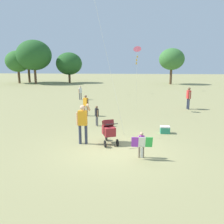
{
  "coord_description": "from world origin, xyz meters",
  "views": [
    {
      "loc": [
        0.68,
        -8.71,
        3.35
      ],
      "look_at": [
        -0.1,
        0.86,
        1.3
      ],
      "focal_mm": 37.68,
      "sensor_mm": 36.0,
      "label": 1
    }
  ],
  "objects_px": {
    "person_red_shirt": "(80,92)",
    "person_kid_running": "(189,96)",
    "kite_orange_delta": "(137,50)",
    "cooler_box": "(165,130)",
    "person_adult_flyer": "(83,121)",
    "child_with_butterfly_kite": "(142,143)",
    "person_sitting_far": "(97,114)",
    "person_couple_left": "(86,104)",
    "stroller": "(109,129)"
  },
  "relations": [
    {
      "from": "stroller",
      "to": "person_red_shirt",
      "type": "bearing_deg",
      "value": 107.72
    },
    {
      "from": "person_kid_running",
      "to": "person_adult_flyer",
      "type": "bearing_deg",
      "value": -127.68
    },
    {
      "from": "child_with_butterfly_kite",
      "to": "person_adult_flyer",
      "type": "height_order",
      "value": "person_adult_flyer"
    },
    {
      "from": "person_adult_flyer",
      "to": "person_red_shirt",
      "type": "bearing_deg",
      "value": 102.7
    },
    {
      "from": "cooler_box",
      "to": "person_sitting_far",
      "type": "bearing_deg",
      "value": 162.81
    },
    {
      "from": "cooler_box",
      "to": "child_with_butterfly_kite",
      "type": "bearing_deg",
      "value": -112.16
    },
    {
      "from": "child_with_butterfly_kite",
      "to": "person_adult_flyer",
      "type": "xyz_separation_m",
      "value": [
        -2.35,
        1.31,
        0.42
      ]
    },
    {
      "from": "child_with_butterfly_kite",
      "to": "person_kid_running",
      "type": "relative_size",
      "value": 0.6
    },
    {
      "from": "person_adult_flyer",
      "to": "cooler_box",
      "type": "relative_size",
      "value": 3.83
    },
    {
      "from": "person_kid_running",
      "to": "cooler_box",
      "type": "distance_m",
      "value": 6.64
    },
    {
      "from": "person_red_shirt",
      "to": "person_couple_left",
      "type": "xyz_separation_m",
      "value": [
        1.75,
        -6.46,
        0.05
      ]
    },
    {
      "from": "stroller",
      "to": "person_sitting_far",
      "type": "relative_size",
      "value": 1.02
    },
    {
      "from": "person_adult_flyer",
      "to": "cooler_box",
      "type": "height_order",
      "value": "person_adult_flyer"
    },
    {
      "from": "person_sitting_far",
      "to": "cooler_box",
      "type": "height_order",
      "value": "person_sitting_far"
    },
    {
      "from": "person_sitting_far",
      "to": "person_couple_left",
      "type": "bearing_deg",
      "value": 114.04
    },
    {
      "from": "person_adult_flyer",
      "to": "person_kid_running",
      "type": "distance_m",
      "value": 9.96
    },
    {
      "from": "person_adult_flyer",
      "to": "person_couple_left",
      "type": "bearing_deg",
      "value": 99.56
    },
    {
      "from": "person_couple_left",
      "to": "child_with_butterfly_kite",
      "type": "bearing_deg",
      "value": -63.51
    },
    {
      "from": "child_with_butterfly_kite",
      "to": "person_red_shirt",
      "type": "bearing_deg",
      "value": 111.04
    },
    {
      "from": "person_adult_flyer",
      "to": "person_red_shirt",
      "type": "xyz_separation_m",
      "value": [
        -2.62,
        11.61,
        -0.26
      ]
    },
    {
      "from": "person_adult_flyer",
      "to": "kite_orange_delta",
      "type": "distance_m",
      "value": 7.98
    },
    {
      "from": "person_sitting_far",
      "to": "person_kid_running",
      "type": "distance_m",
      "value": 7.79
    },
    {
      "from": "person_adult_flyer",
      "to": "kite_orange_delta",
      "type": "height_order",
      "value": "kite_orange_delta"
    },
    {
      "from": "person_sitting_far",
      "to": "person_couple_left",
      "type": "xyz_separation_m",
      "value": [
        -1.03,
        2.31,
        0.14
      ]
    },
    {
      "from": "person_sitting_far",
      "to": "cooler_box",
      "type": "xyz_separation_m",
      "value": [
        3.44,
        -1.07,
        -0.47
      ]
    },
    {
      "from": "child_with_butterfly_kite",
      "to": "kite_orange_delta",
      "type": "distance_m",
      "value": 9.0
    },
    {
      "from": "person_red_shirt",
      "to": "cooler_box",
      "type": "relative_size",
      "value": 2.77
    },
    {
      "from": "kite_orange_delta",
      "to": "person_kid_running",
      "type": "xyz_separation_m",
      "value": [
        3.76,
        0.93,
        -3.19
      ]
    },
    {
      "from": "stroller",
      "to": "person_sitting_far",
      "type": "distance_m",
      "value": 2.86
    },
    {
      "from": "person_red_shirt",
      "to": "cooler_box",
      "type": "bearing_deg",
      "value": -57.67
    },
    {
      "from": "kite_orange_delta",
      "to": "person_sitting_far",
      "type": "bearing_deg",
      "value": -117.75
    },
    {
      "from": "child_with_butterfly_kite",
      "to": "kite_orange_delta",
      "type": "height_order",
      "value": "kite_orange_delta"
    },
    {
      "from": "person_adult_flyer",
      "to": "person_sitting_far",
      "type": "height_order",
      "value": "person_adult_flyer"
    },
    {
      "from": "person_adult_flyer",
      "to": "kite_orange_delta",
      "type": "relative_size",
      "value": 0.39
    },
    {
      "from": "stroller",
      "to": "person_red_shirt",
      "type": "distance_m",
      "value": 12.06
    },
    {
      "from": "person_red_shirt",
      "to": "person_couple_left",
      "type": "height_order",
      "value": "person_couple_left"
    },
    {
      "from": "person_couple_left",
      "to": "kite_orange_delta",
      "type": "bearing_deg",
      "value": 29.4
    },
    {
      "from": "cooler_box",
      "to": "stroller",
      "type": "bearing_deg",
      "value": -147.15
    },
    {
      "from": "person_kid_running",
      "to": "kite_orange_delta",
      "type": "bearing_deg",
      "value": -166.16
    },
    {
      "from": "stroller",
      "to": "person_couple_left",
      "type": "xyz_separation_m",
      "value": [
        -1.92,
        5.03,
        0.17
      ]
    },
    {
      "from": "kite_orange_delta",
      "to": "cooler_box",
      "type": "distance_m",
      "value": 6.64
    },
    {
      "from": "kite_orange_delta",
      "to": "person_red_shirt",
      "type": "distance_m",
      "value": 7.59
    },
    {
      "from": "person_adult_flyer",
      "to": "person_kid_running",
      "type": "relative_size",
      "value": 1.08
    },
    {
      "from": "person_red_shirt",
      "to": "person_kid_running",
      "type": "xyz_separation_m",
      "value": [
        8.71,
        -3.73,
        0.2
      ]
    },
    {
      "from": "person_adult_flyer",
      "to": "person_kid_running",
      "type": "bearing_deg",
      "value": 52.32
    },
    {
      "from": "person_adult_flyer",
      "to": "person_sitting_far",
      "type": "bearing_deg",
      "value": 86.71
    },
    {
      "from": "kite_orange_delta",
      "to": "person_couple_left",
      "type": "relative_size",
      "value": 3.31
    },
    {
      "from": "stroller",
      "to": "person_kid_running",
      "type": "xyz_separation_m",
      "value": [
        5.04,
        7.76,
        0.33
      ]
    },
    {
      "from": "stroller",
      "to": "person_couple_left",
      "type": "relative_size",
      "value": 0.84
    },
    {
      "from": "person_couple_left",
      "to": "person_adult_flyer",
      "type": "bearing_deg",
      "value": -80.44
    }
  ]
}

